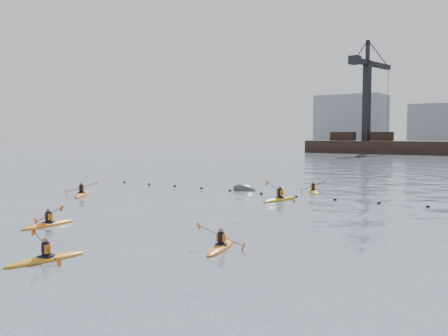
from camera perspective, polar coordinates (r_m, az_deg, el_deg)
The scene contains 8 objects.
float_line at distance 36.01m, azimuth 6.68°, elevation -3.23°, with size 33.24×0.73×0.24m.
kayaker_0 at distance 25.55m, azimuth -20.35°, elevation -6.29°, with size 2.19×3.16×1.24m.
kayaker_1 at distance 18.62m, azimuth -20.62°, elevation -10.11°, with size 2.11×3.11×1.20m.
kayaker_2 at distance 37.33m, azimuth -16.76°, elevation -3.00°, with size 2.77×3.20×1.25m.
kayaker_3 at distance 33.34m, azimuth 6.73°, elevation -3.67°, with size 2.54×3.72×1.46m.
kayaker_4 at distance 19.28m, azimuth -0.38°, elevation -9.37°, with size 2.01×3.03×1.12m.
kayaker_5 at distance 38.31m, azimuth 10.66°, elevation -2.75°, with size 2.31×2.77×1.12m.
mooring_buoy at distance 39.00m, azimuth 2.52°, elevation -2.70°, with size 2.01×1.19×1.01m, color #3B3E40.
Camera 1 is at (16.10, -9.10, 4.55)m, focal length 38.00 mm.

